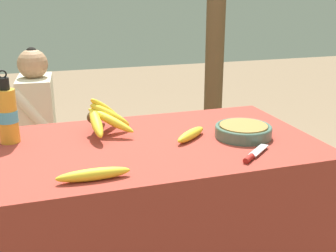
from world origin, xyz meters
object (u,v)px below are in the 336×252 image
at_px(knife, 253,155).
at_px(water_bottle, 7,115).
at_px(seated_vendor, 30,118).
at_px(loose_banana_side, 191,135).
at_px(wooden_bench, 71,150).
at_px(serving_bowl, 243,130).
at_px(banana_bunch_green, 129,127).
at_px(banana_bunch_ripe, 103,116).
at_px(loose_banana_front, 94,174).

bearing_deg(knife, water_bottle, 112.18).
height_order(knife, seated_vendor, seated_vendor).
height_order(loose_banana_side, knife, loose_banana_side).
bearing_deg(wooden_bench, serving_bowl, -66.22).
xyz_separation_m(seated_vendor, banana_bunch_green, (0.63, 0.03, -0.13)).
bearing_deg(seated_vendor, knife, 121.11).
bearing_deg(banana_bunch_ripe, loose_banana_front, -103.50).
relative_size(banana_bunch_ripe, seated_vendor, 0.32).
distance_m(banana_bunch_ripe, loose_banana_side, 0.35).
height_order(loose_banana_front, knife, loose_banana_front).
relative_size(serving_bowl, loose_banana_front, 0.98).
bearing_deg(serving_bowl, knife, -108.70).
bearing_deg(loose_banana_front, knife, 1.28).
bearing_deg(loose_banana_side, wooden_bench, 106.30).
bearing_deg(seated_vendor, banana_bunch_ripe, 110.22).
height_order(serving_bowl, knife, serving_bowl).
distance_m(loose_banana_front, knife, 0.54).
relative_size(water_bottle, loose_banana_side, 1.64).
xyz_separation_m(serving_bowl, knife, (-0.07, -0.20, -0.02)).
height_order(loose_banana_side, wooden_bench, loose_banana_side).
relative_size(seated_vendor, banana_bunch_green, 3.65).
relative_size(loose_banana_front, knife, 1.44).
distance_m(seated_vendor, banana_bunch_green, 0.64).
xyz_separation_m(banana_bunch_ripe, wooden_bench, (-0.06, 1.08, -0.54)).
xyz_separation_m(wooden_bench, seated_vendor, (-0.23, -0.03, 0.25)).
xyz_separation_m(wooden_bench, banana_bunch_green, (0.40, -0.00, 0.13)).
relative_size(banana_bunch_ripe, loose_banana_front, 1.45).
distance_m(knife, wooden_bench, 1.65).
xyz_separation_m(serving_bowl, water_bottle, (-0.86, 0.21, 0.08)).
bearing_deg(banana_bunch_ripe, seated_vendor, 105.60).
bearing_deg(water_bottle, wooden_bench, 75.07).
bearing_deg(loose_banana_front, water_bottle, 120.13).
bearing_deg(serving_bowl, loose_banana_side, 169.80).
bearing_deg(knife, loose_banana_side, 78.99).
relative_size(serving_bowl, knife, 1.41).
xyz_separation_m(water_bottle, wooden_bench, (0.29, 1.08, -0.57)).
relative_size(banana_bunch_ripe, water_bottle, 1.18).
bearing_deg(banana_bunch_green, water_bottle, -122.51).
distance_m(wooden_bench, banana_bunch_green, 0.42).
bearing_deg(loose_banana_front, banana_bunch_ripe, 76.50).
xyz_separation_m(banana_bunch_ripe, serving_bowl, (0.51, -0.21, -0.04)).
height_order(water_bottle, wooden_bench, water_bottle).
xyz_separation_m(knife, banana_bunch_green, (-0.10, 1.49, -0.35)).
bearing_deg(banana_bunch_green, loose_banana_front, -106.17).
bearing_deg(banana_bunch_ripe, loose_banana_side, -29.30).
height_order(serving_bowl, banana_bunch_green, serving_bowl).
bearing_deg(loose_banana_front, wooden_bench, 88.55).
height_order(loose_banana_front, seated_vendor, seated_vendor).
bearing_deg(banana_bunch_green, loose_banana_side, -91.45).
bearing_deg(knife, wooden_bench, 68.59).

